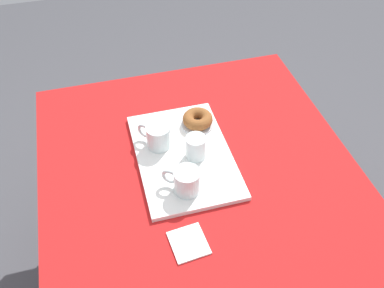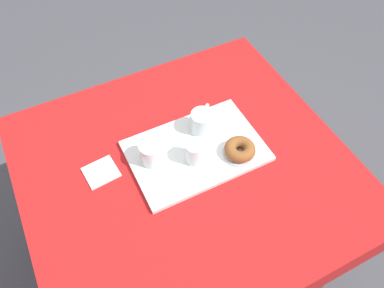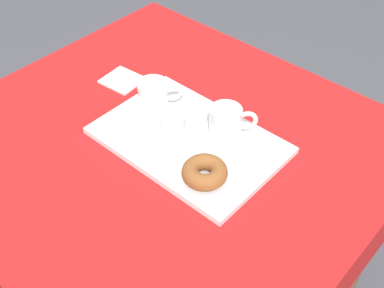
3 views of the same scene
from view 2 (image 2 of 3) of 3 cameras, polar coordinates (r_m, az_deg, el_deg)
name	(u,v)px [view 2 (image 2 of 3)]	position (r m, az deg, el deg)	size (l,w,h in m)	color
ground_plane	(188,248)	(2.03, -0.61, -15.31)	(6.00, 6.00, 0.00)	#47474C
dining_table	(187,182)	(1.45, -0.82, -5.72)	(1.13, 1.06, 0.76)	red
serving_tray	(196,151)	(1.38, 0.59, -1.03)	(0.48, 0.32, 0.02)	white
tea_mug_left	(152,152)	(1.32, -5.98, -1.27)	(0.09, 0.12, 0.09)	silver
tea_mug_right	(202,122)	(1.40, 1.53, 3.30)	(0.11, 0.11, 0.09)	silver
water_glass_near	(195,153)	(1.32, 0.52, -1.38)	(0.07, 0.07, 0.09)	silver
donut_plate_left	(239,153)	(1.37, 7.06, -1.37)	(0.12, 0.12, 0.01)	silver
sugar_donut_left	(240,149)	(1.35, 7.16, -0.77)	(0.11, 0.11, 0.04)	brown
paper_napkin	(101,172)	(1.37, -13.41, -4.10)	(0.11, 0.10, 0.01)	white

